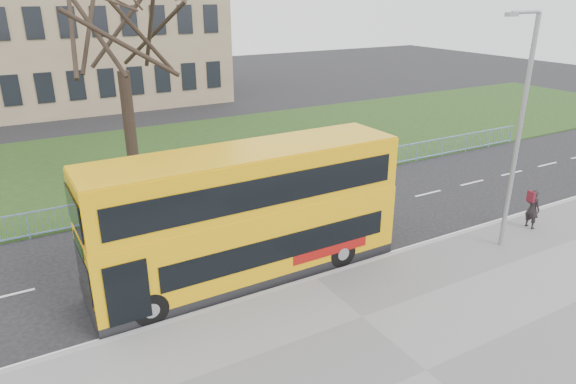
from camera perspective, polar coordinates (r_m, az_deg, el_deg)
The scene contains 10 objects.
ground at distance 18.56m, azimuth 0.42°, elevation -7.64°, with size 120.00×120.00×0.00m, color black.
pavement at distance 14.11m, azimuth 15.07°, elevation -18.76°, with size 80.00×10.50×0.12m, color slate.
kerb at distance 17.37m, azimuth 3.02°, elevation -9.58°, with size 80.00×0.20×0.14m, color gray.
grass_verge at distance 30.82m, azimuth -13.03°, elevation 3.86°, with size 80.00×15.40×0.08m, color #1B3412.
guard_railing at distance 23.74m, azimuth -7.57°, elevation 0.30°, with size 40.00×0.12×1.10m, color #7D9DDF, non-canonical shape.
bare_tree at distance 24.70m, azimuth -18.12°, elevation 15.13°, with size 9.35×9.35×13.36m, color black, non-canonical shape.
civic_building at distance 49.19m, azimuth -27.18°, elevation 16.76°, with size 30.00×15.00×14.00m, color #816952.
yellow_bus at distance 16.74m, azimuth -4.46°, elevation -2.15°, with size 10.42×2.61×4.35m.
pedestrian at distance 22.66m, azimuth 25.53°, elevation -1.69°, with size 0.59×0.39×1.63m, color black.
street_lamp at distance 19.42m, azimuth 24.22°, elevation 6.67°, with size 1.77×0.31×8.34m.
Camera 1 is at (-8.15, -14.05, 8.96)m, focal length 32.00 mm.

